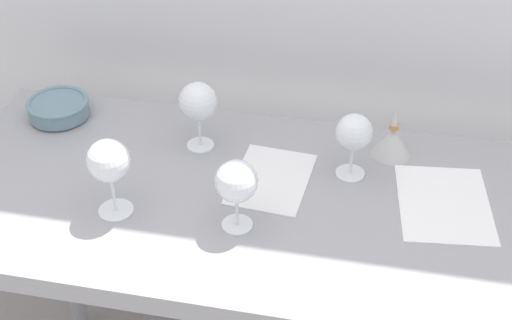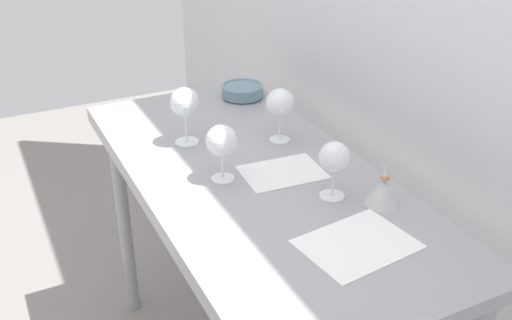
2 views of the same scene
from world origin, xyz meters
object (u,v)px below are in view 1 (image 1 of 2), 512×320
Objects in this scene: wine_glass_far_right at (354,134)px; wine_glass_near_left at (109,163)px; decanter_funnel at (392,140)px; wine_glass_far_left at (198,103)px; tasting_sheet_upper at (444,204)px; tasting_sheet_lower at (271,179)px; wine_glass_near_center at (236,183)px; tasting_bowl at (58,107)px.

wine_glass_far_right is 0.53m from wine_glass_near_left.
wine_glass_far_right is 0.87× the size of wine_glass_near_left.
decanter_funnel is (0.57, 0.33, -0.09)m from wine_glass_near_left.
wine_glass_far_left is 0.67× the size of tasting_sheet_upper.
decanter_funnel is at bearing 49.03° from wine_glass_far_right.
decanter_funnel reaches higher than tasting_sheet_lower.
wine_glass_near_center is (-0.22, -0.22, 0.00)m from wine_glass_far_right.
wine_glass_near_center is at bearing -166.53° from tasting_sheet_upper.
wine_glass_near_left is at bearing -149.93° from decanter_funnel.
wine_glass_far_right is (0.37, -0.04, -0.01)m from wine_glass_far_left.
decanter_funnel is (0.84, 0.01, 0.01)m from tasting_bowl.
wine_glass_far_left is at bearing 163.04° from tasting_sheet_upper.
decanter_funnel is at bearing 0.61° from tasting_bowl.
tasting_sheet_upper is (0.58, -0.10, -0.12)m from wine_glass_far_left.
tasting_bowl is 0.84m from decanter_funnel.
tasting_sheet_lower is (0.31, 0.17, -0.13)m from wine_glass_near_left.
tasting_sheet_upper is 0.97m from tasting_bowl.
wine_glass_near_left is at bearing -146.29° from tasting_sheet_lower.
wine_glass_far_left is 1.05× the size of wine_glass_near_center.
wine_glass_far_left is 1.10× the size of tasting_bowl.
wine_glass_far_right is at bearing 45.91° from wine_glass_near_center.
wine_glass_near_left is (-0.12, -0.27, 0.01)m from wine_glass_far_left.
tasting_bowl is at bearing 173.12° from wine_glass_far_right.
wine_glass_far_left reaches higher than tasting_bowl.
tasting_sheet_lower is 0.30m from decanter_funnel.
tasting_sheet_lower is at bearing -14.22° from tasting_bowl.
tasting_sheet_lower is (0.04, 0.17, -0.11)m from wine_glass_near_center.
wine_glass_near_left reaches higher than wine_glass_far_left.
wine_glass_near_left reaches higher than tasting_bowl.
decanter_funnel is at bearing 46.84° from wine_glass_near_center.
wine_glass_far_right is 0.31m from wine_glass_near_center.
wine_glass_far_right is 0.62× the size of tasting_sheet_upper.
wine_glass_far_left is at bearing -172.33° from decanter_funnel.
wine_glass_near_left is 0.66m from decanter_funnel.
wine_glass_far_right is 0.97× the size of wine_glass_near_center.
tasting_bowl reaches higher than tasting_sheet_lower.
tasting_sheet_lower is 1.47× the size of tasting_bowl.
wine_glass_near_left reaches higher than decanter_funnel.
wine_glass_far_right is at bearing -6.88° from tasting_bowl.
wine_glass_far_right is at bearing -6.05° from wine_glass_far_left.
wine_glass_near_center is at bearing 1.47° from wine_glass_near_left.
tasting_bowl is at bearing 149.68° from wine_glass_near_center.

